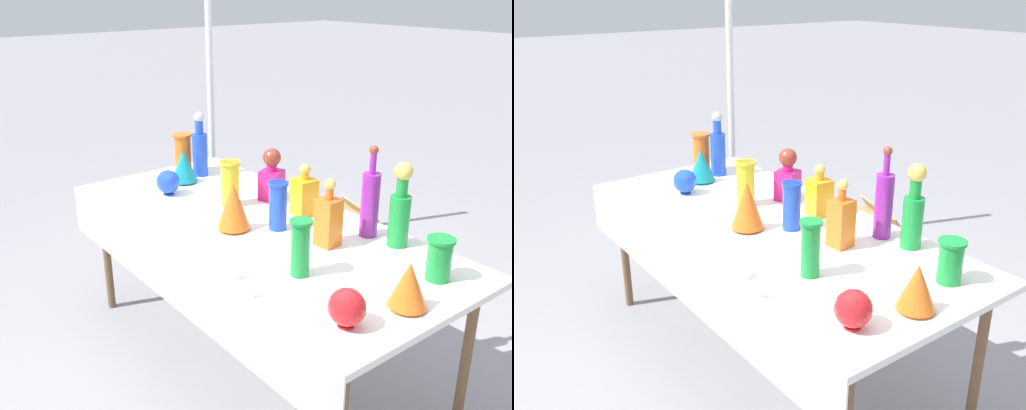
{
  "view_description": "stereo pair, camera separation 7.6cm",
  "coord_description": "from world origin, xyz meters",
  "views": [
    {
      "loc": [
        1.95,
        -1.52,
        1.83
      ],
      "look_at": [
        0.0,
        0.0,
        0.86
      ],
      "focal_mm": 40.0,
      "sensor_mm": 36.0,
      "label": 1
    },
    {
      "loc": [
        2.0,
        -1.46,
        1.83
      ],
      "look_at": [
        0.0,
        0.0,
        0.86
      ],
      "focal_mm": 40.0,
      "sensor_mm": 36.0,
      "label": 2
    }
  ],
  "objects": [
    {
      "name": "ground_plane",
      "position": [
        0.0,
        0.0,
        0.0
      ],
      "size": [
        40.0,
        40.0,
        0.0
      ],
      "primitive_type": "plane",
      "color": "gray"
    },
    {
      "name": "display_table",
      "position": [
        0.0,
        -0.03,
        0.71
      ],
      "size": [
        2.08,
        0.95,
        0.76
      ],
      "color": "white",
      "rests_on": "ground"
    },
    {
      "name": "tall_bottle_0",
      "position": [
        0.55,
        0.35,
        0.93
      ],
      "size": [
        0.09,
        0.09,
        0.38
      ],
      "color": "#198C38",
      "rests_on": "display_table"
    },
    {
      "name": "tall_bottle_1",
      "position": [
        -0.79,
        0.2,
        0.92
      ],
      "size": [
        0.09,
        0.09,
        0.38
      ],
      "color": "blue",
      "rests_on": "display_table"
    },
    {
      "name": "tall_bottle_2",
      "position": [
        0.4,
        0.33,
        0.92
      ],
      "size": [
        0.08,
        0.08,
        0.42
      ],
      "color": "purple",
      "rests_on": "display_table"
    },
    {
      "name": "square_decanter_0",
      "position": [
        0.37,
        0.11,
        0.88
      ],
      "size": [
        0.1,
        0.1,
        0.3
      ],
      "color": "orange",
      "rests_on": "display_table"
    },
    {
      "name": "square_decanter_1",
      "position": [
        -0.22,
        0.27,
        0.89
      ],
      "size": [
        0.14,
        0.14,
        0.28
      ],
      "color": "#C61972",
      "rests_on": "display_table"
    },
    {
      "name": "square_decanter_2",
      "position": [
        0.04,
        0.27,
        0.86
      ],
      "size": [
        0.11,
        0.11,
        0.26
      ],
      "color": "orange",
      "rests_on": "display_table"
    },
    {
      "name": "slender_vase_0",
      "position": [
        0.49,
        -0.17,
        0.88
      ],
      "size": [
        0.09,
        0.09,
        0.23
      ],
      "color": "#198C38",
      "rests_on": "display_table"
    },
    {
      "name": "slender_vase_1",
      "position": [
        -0.29,
        0.05,
        0.88
      ],
      "size": [
        0.11,
        0.11,
        0.23
      ],
      "color": "yellow",
      "rests_on": "display_table"
    },
    {
      "name": "slender_vase_2",
      "position": [
        0.1,
        0.05,
        0.88
      ],
      "size": [
        0.09,
        0.09,
        0.23
      ],
      "color": "blue",
      "rests_on": "display_table"
    },
    {
      "name": "slender_vase_3",
      "position": [
        -0.9,
        0.15,
        0.89
      ],
      "size": [
        0.12,
        0.12,
        0.24
      ],
      "color": "orange",
      "rests_on": "display_table"
    },
    {
      "name": "slender_vase_4",
      "position": [
        0.85,
        0.23,
        0.85
      ],
      "size": [
        0.11,
        0.11,
        0.17
      ],
      "color": "#198C38",
      "rests_on": "display_table"
    },
    {
      "name": "fluted_vase_0",
      "position": [
        0.91,
        -0.04,
        0.85
      ],
      "size": [
        0.14,
        0.14,
        0.18
      ],
      "color": "orange",
      "rests_on": "display_table"
    },
    {
      "name": "fluted_vase_1",
      "position": [
        -0.73,
        0.05,
        0.86
      ],
      "size": [
        0.15,
        0.15,
        0.19
      ],
      "color": "teal",
      "rests_on": "display_table"
    },
    {
      "name": "fluted_vase_2",
      "position": [
        -0.02,
        -0.11,
        0.88
      ],
      "size": [
        0.16,
        0.16,
        0.23
      ],
      "color": "orange",
      "rests_on": "display_table"
    },
    {
      "name": "round_bowl_0",
      "position": [
        0.86,
        -0.29,
        0.83
      ],
      "size": [
        0.13,
        0.13,
        0.14
      ],
      "color": "red",
      "rests_on": "display_table"
    },
    {
      "name": "round_bowl_1",
      "position": [
        -0.61,
        -0.12,
        0.83
      ],
      "size": [
        0.13,
        0.13,
        0.14
      ],
      "color": "blue",
      "rests_on": "display_table"
    },
    {
      "name": "price_tag_left",
      "position": [
        0.36,
        -0.38,
        0.78
      ],
      "size": [
        0.06,
        0.03,
        0.04
      ],
      "primitive_type": "cube",
      "rotation": [
        -0.21,
        0.0,
        -0.23
      ],
      "color": "white",
      "rests_on": "display_table"
    },
    {
      "name": "price_tag_center",
      "position": [
        0.5,
        -0.43,
        0.78
      ],
      "size": [
        0.06,
        0.02,
        0.04
      ],
      "primitive_type": "cube",
      "rotation": [
        -0.21,
        0.0,
        0.15
      ],
      "color": "white",
      "rests_on": "display_table"
    },
    {
      "name": "cardboard_box_behind_left",
      "position": [
        -0.43,
        1.15,
        0.17
      ],
      "size": [
        0.58,
        0.44,
        0.43
      ],
      "color": "tan",
      "rests_on": "ground"
    },
    {
      "name": "canopy_pole",
      "position": [
        -1.24,
        0.58,
        1.06
      ],
      "size": [
        0.18,
        0.18,
        2.65
      ],
      "color": "silver",
      "rests_on": "ground"
    }
  ]
}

